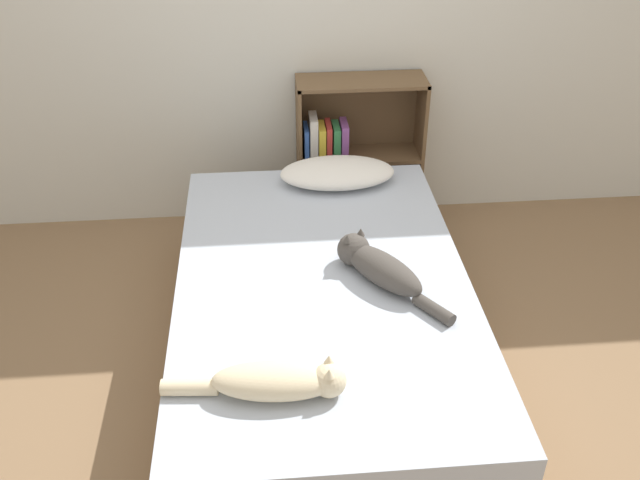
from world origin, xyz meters
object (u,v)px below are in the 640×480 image
bed (323,325)px  bookshelf (353,149)px  cat_dark (377,266)px  pillow (337,173)px  cat_light (279,381)px

bed → bookshelf: 1.31m
cat_dark → bookshelf: 1.27m
cat_dark → bookshelf: bearing=-38.5°
pillow → cat_light: 1.52m
pillow → bookshelf: 0.45m
bed → bookshelf: (0.28, 1.26, 0.23)m
cat_dark → bookshelf: size_ratio=0.60×
cat_light → bookshelf: bearing=80.1°
cat_dark → pillow: bearing=-30.7°
cat_dark → bed: bearing=52.0°
cat_light → cat_dark: size_ratio=1.19×
cat_light → bookshelf: (0.49, 1.90, -0.08)m
cat_dark → bookshelf: (0.06, 1.27, -0.09)m
cat_light → bed: bearing=76.5°
bed → bookshelf: bookshelf is taller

